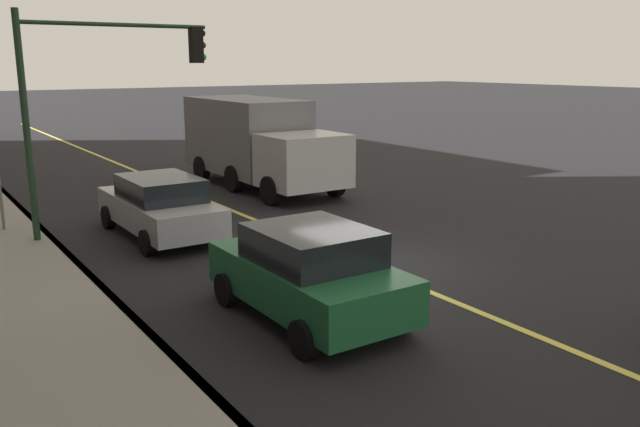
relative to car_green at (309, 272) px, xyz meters
The scene contains 8 objects.
ground 3.22m from the car_green, 56.64° to the right, with size 200.00×200.00×0.00m, color black.
sidewalk_slab 4.76m from the car_green, 68.63° to the left, with size 80.00×3.69×0.15m, color gray.
curb_edge 3.22m from the car_green, 56.78° to the left, with size 80.00×0.16×0.15m, color slate.
lane_stripe_center 3.22m from the car_green, 56.64° to the right, with size 80.00×0.16×0.01m, color #D8CC4C.
car_green is the anchor object (origin of this frame).
car_silver 6.63m from the car_green, ahead, with size 4.56×1.94×1.54m.
truck_gray 12.51m from the car_green, 24.36° to the right, with size 7.53×2.68×3.02m.
traffic_light_mast 8.08m from the car_green, ahead, with size 0.28×4.61×5.45m.
Camera 1 is at (-10.63, 8.33, 4.28)m, focal length 36.96 mm.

